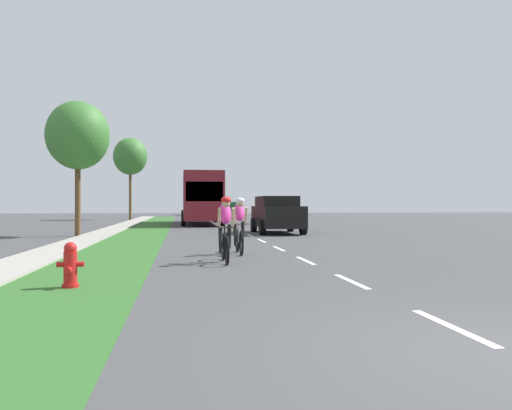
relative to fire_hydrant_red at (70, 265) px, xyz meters
name	(u,v)px	position (x,y,z in m)	size (l,w,h in m)	color
ground_plane	(246,234)	(4.89, 15.24, -0.37)	(120.00, 120.00, 0.00)	#424244
grass_verge	(141,235)	(0.00, 15.24, -0.37)	(2.37, 70.00, 0.01)	#2D6026
sidewalk_concrete	(99,235)	(-1.87, 15.24, -0.37)	(1.37, 70.00, 0.10)	#9E998E
lane_markings_center	(237,230)	(4.89, 19.24, -0.37)	(0.12, 54.30, 0.01)	white
fire_hydrant_red	(70,265)	(0.00, 0.00, 0.00)	(0.44, 0.38, 0.76)	red
cyclist_lead	(225,229)	(2.88, 3.31, 0.44)	(0.42, 1.72, 1.58)	black
cyclist_trailing	(239,225)	(3.46, 5.43, 0.44)	(0.42, 1.72, 1.58)	black
suv_black	(277,214)	(6.44, 15.63, 0.58)	(2.15, 4.70, 1.79)	black
bus_maroon	(201,196)	(3.22, 28.05, 1.61)	(2.78, 11.60, 3.48)	maroon
pickup_dark_green	(226,210)	(6.42, 44.45, 0.46)	(2.22, 5.10, 1.64)	#194C2D
sedan_blue	(191,209)	(3.05, 56.43, 0.40)	(1.98, 4.30, 1.52)	#23389E
street_tree_near	(78,136)	(-2.64, 14.44, 4.02)	(2.71, 2.71, 5.91)	brown
street_tree_far	(130,157)	(-2.78, 39.29, 5.38)	(3.07, 3.07, 7.47)	brown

